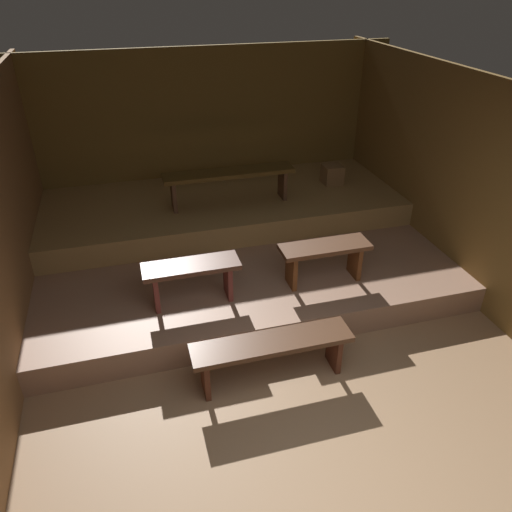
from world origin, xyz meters
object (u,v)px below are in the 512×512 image
Objects in this scene: wooden_crate_middle at (332,174)px; bench_middle_center at (229,177)px; bench_lower_left at (192,273)px; bench_floor_center at (272,348)px; bench_lower_right at (324,254)px.

bench_middle_center is at bearing -169.83° from wooden_crate_middle.
bench_lower_left is at bearing -140.89° from wooden_crate_middle.
bench_lower_left reaches higher than bench_floor_center.
wooden_crate_middle is at bearing 10.17° from bench_middle_center.
wooden_crate_middle is at bearing 64.72° from bench_lower_right.
bench_floor_center is 3.55m from wooden_crate_middle.
bench_lower_left is at bearing 118.97° from bench_floor_center.
bench_middle_center is 1.67m from wooden_crate_middle.
bench_lower_right is 0.58× the size of bench_middle_center.
bench_middle_center is (0.23, 2.70, 0.63)m from bench_floor_center.
bench_middle_center is at bearing 85.10° from bench_floor_center.
bench_lower_left is 1.89m from bench_middle_center.
bench_floor_center is 0.87× the size of bench_middle_center.
wooden_crate_middle is (1.63, 0.29, -0.24)m from bench_middle_center.
bench_floor_center is at bearing -94.90° from bench_middle_center.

